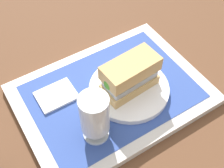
{
  "coord_description": "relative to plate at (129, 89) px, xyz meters",
  "views": [
    {
      "loc": [
        0.22,
        0.36,
        0.58
      ],
      "look_at": [
        0.0,
        0.0,
        0.05
      ],
      "focal_mm": 47.07,
      "sensor_mm": 36.0,
      "label": 1
    }
  ],
  "objects": [
    {
      "name": "ground_plane",
      "position": [
        0.04,
        -0.02,
        -0.03
      ],
      "size": [
        3.0,
        3.0,
        0.0
      ],
      "primitive_type": "plane",
      "color": "brown"
    },
    {
      "name": "tray",
      "position": [
        0.04,
        -0.02,
        -0.02
      ],
      "size": [
        0.44,
        0.32,
        0.02
      ],
      "primitive_type": "cube",
      "color": "silver",
      "rests_on": "ground_plane"
    },
    {
      "name": "placemat",
      "position": [
        0.04,
        -0.02,
        -0.01
      ],
      "size": [
        0.38,
        0.27,
        0.0
      ],
      "primitive_type": "cube",
      "color": "#2D4793",
      "rests_on": "tray"
    },
    {
      "name": "plate",
      "position": [
        0.0,
        0.0,
        0.0
      ],
      "size": [
        0.19,
        0.19,
        0.01
      ],
      "primitive_type": "cylinder",
      "color": "white",
      "rests_on": "placemat"
    },
    {
      "name": "sandwich",
      "position": [
        0.0,
        0.0,
        0.05
      ],
      "size": [
        0.14,
        0.07,
        0.08
      ],
      "rotation": [
        0.0,
        0.0,
        0.08
      ],
      "color": "tan",
      "rests_on": "plate"
    },
    {
      "name": "beer_glass",
      "position": [
        0.13,
        0.06,
        0.06
      ],
      "size": [
        0.06,
        0.06,
        0.12
      ],
      "color": "silver",
      "rests_on": "placemat"
    },
    {
      "name": "napkin_folded",
      "position": [
        0.15,
        -0.08,
        -0.0
      ],
      "size": [
        0.09,
        0.07,
        0.01
      ],
      "primitive_type": "cube",
      "color": "white",
      "rests_on": "placemat"
    }
  ]
}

